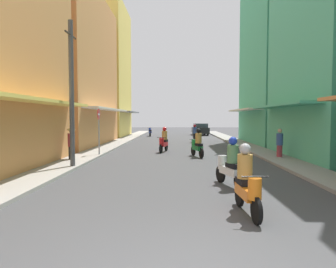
{
  "coord_description": "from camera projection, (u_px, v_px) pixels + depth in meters",
  "views": [
    {
      "loc": [
        -0.17,
        -3.66,
        2.16
      ],
      "look_at": [
        -0.74,
        17.55,
        1.02
      ],
      "focal_mm": 32.46,
      "sensor_mm": 36.0,
      "label": 1
    }
  ],
  "objects": [
    {
      "name": "ground_plane",
      "position": [
        179.0,
        149.0,
        21.17
      ],
      "size": [
        94.31,
        94.31,
        0.0
      ],
      "primitive_type": "plane",
      "color": "#424244"
    },
    {
      "name": "sidewalk_left",
      "position": [
        106.0,
        148.0,
        21.3
      ],
      "size": [
        1.57,
        50.87,
        0.12
      ],
      "primitive_type": "cube",
      "color": "#9E9991",
      "rests_on": "ground"
    },
    {
      "name": "sidewalk_right",
      "position": [
        252.0,
        148.0,
        21.03
      ],
      "size": [
        1.57,
        50.87,
        0.12
      ],
      "primitive_type": "cube",
      "color": "gray",
      "rests_on": "ground"
    },
    {
      "name": "building_left_mid",
      "position": [
        64.0,
        71.0,
        23.4
      ],
      "size": [
        7.05,
        11.75,
        11.57
      ],
      "color": "#D88C4C",
      "rests_on": "ground"
    },
    {
      "name": "building_left_far",
      "position": [
        99.0,
        72.0,
        34.34
      ],
      "size": [
        7.05,
        8.35,
        14.59
      ],
      "color": "#EFD159",
      "rests_on": "ground"
    },
    {
      "name": "building_right_far",
      "position": [
        288.0,
        58.0,
        24.53
      ],
      "size": [
        7.05,
        8.8,
        13.94
      ],
      "color": "#4CB28C",
      "rests_on": "ground"
    },
    {
      "name": "motorbike_orange",
      "position": [
        247.0,
        183.0,
        6.77
      ],
      "size": [
        0.55,
        1.81,
        1.58
      ],
      "color": "black",
      "rests_on": "ground"
    },
    {
      "name": "motorbike_maroon",
      "position": [
        164.0,
        133.0,
        32.05
      ],
      "size": [
        0.55,
        1.81,
        0.96
      ],
      "color": "black",
      "rests_on": "ground"
    },
    {
      "name": "motorbike_blue",
      "position": [
        150.0,
        132.0,
        35.47
      ],
      "size": [
        0.57,
        1.8,
        0.96
      ],
      "color": "black",
      "rests_on": "ground"
    },
    {
      "name": "motorbike_green",
      "position": [
        197.0,
        144.0,
        16.66
      ],
      "size": [
        0.71,
        1.76,
        1.58
      ],
      "color": "black",
      "rests_on": "ground"
    },
    {
      "name": "motorbike_red",
      "position": [
        164.0,
        141.0,
        19.03
      ],
      "size": [
        0.65,
        1.78,
        1.58
      ],
      "color": "black",
      "rests_on": "ground"
    },
    {
      "name": "motorbike_black",
      "position": [
        195.0,
        134.0,
        26.52
      ],
      "size": [
        0.55,
        1.81,
        1.58
      ],
      "color": "black",
      "rests_on": "ground"
    },
    {
      "name": "motorbike_white",
      "position": [
        230.0,
        164.0,
        9.47
      ],
      "size": [
        0.74,
        1.75,
        1.58
      ],
      "color": "black",
      "rests_on": "ground"
    },
    {
      "name": "parked_car",
      "position": [
        200.0,
        129.0,
        37.74
      ],
      "size": [
        1.94,
        4.18,
        1.45
      ],
      "color": "black",
      "rests_on": "ground"
    },
    {
      "name": "pedestrian_far",
      "position": [
        280.0,
        144.0,
        15.77
      ],
      "size": [
        0.34,
        0.34,
        1.59
      ],
      "color": "#99333F",
      "rests_on": "ground"
    },
    {
      "name": "pedestrian_midway",
      "position": [
        71.0,
        142.0,
        14.87
      ],
      "size": [
        0.44,
        0.44,
        1.71
      ],
      "color": "#262628",
      "rests_on": "ground"
    },
    {
      "name": "utility_pole",
      "position": [
        72.0,
        94.0,
        12.7
      ],
      "size": [
        0.2,
        1.2,
        6.19
      ],
      "color": "#4C4C4F",
      "rests_on": "ground"
    },
    {
      "name": "street_sign_no_entry",
      "position": [
        99.0,
        126.0,
        16.81
      ],
      "size": [
        0.07,
        0.6,
        2.65
      ],
      "color": "gray",
      "rests_on": "ground"
    }
  ]
}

